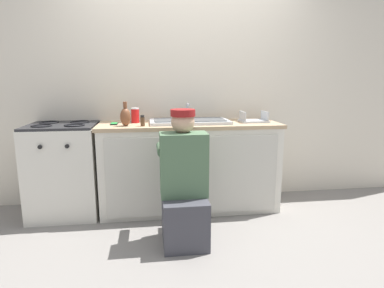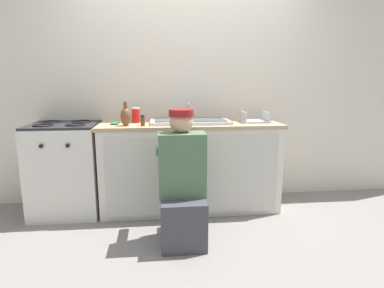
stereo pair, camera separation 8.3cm
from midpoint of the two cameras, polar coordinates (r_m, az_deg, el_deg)
ground_plane at (r=3.24m, az=0.95°, el=-13.03°), size 12.00×12.00×0.00m
back_wall at (r=3.60m, az=-0.30°, el=9.95°), size 6.00×0.10×2.50m
counter_cabinet at (r=3.36m, az=0.35°, el=-4.22°), size 1.79×0.62×0.87m
countertop at (r=3.28m, az=0.34°, el=3.47°), size 1.83×0.62×0.04m
sink_double_basin at (r=3.28m, az=0.34°, el=4.12°), size 0.80×0.44×0.19m
stove_range at (r=3.46m, az=-20.79°, el=-4.12°), size 0.65×0.62×0.93m
plumber_person at (r=2.65m, az=-0.85°, el=-7.95°), size 0.42×0.61×1.10m
cell_phone at (r=3.27m, az=-12.84°, el=3.59°), size 0.07×0.14×0.01m
vase_decorative at (r=3.11m, az=-10.95°, el=4.85°), size 0.10×0.10×0.23m
soda_cup_red at (r=3.33m, az=-9.23°, el=5.06°), size 0.08×0.08×0.15m
dish_rack_tray at (r=3.40m, az=11.75°, el=4.23°), size 0.28×0.22×0.11m
water_glass at (r=3.42m, az=-9.84°, el=4.77°), size 0.06×0.06×0.10m
spice_bottle_pepper at (r=3.07m, az=-8.00°, el=4.13°), size 0.04×0.04×0.10m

